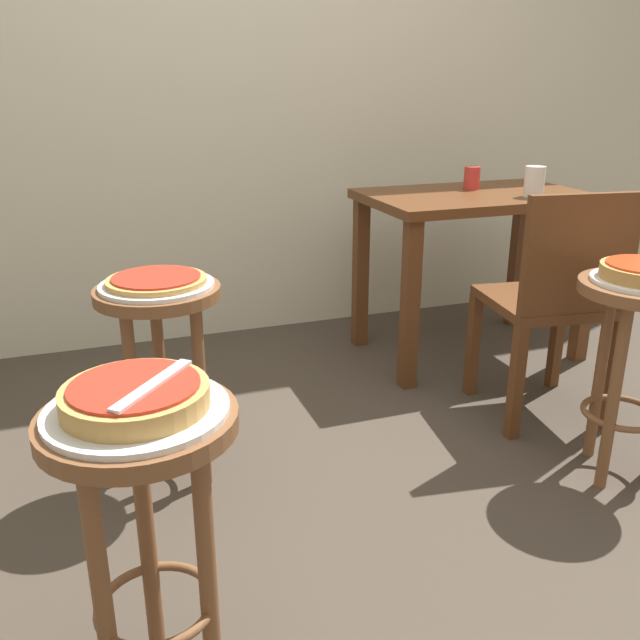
{
  "coord_description": "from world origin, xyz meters",
  "views": [
    {
      "loc": [
        -0.73,
        -1.54,
        1.19
      ],
      "look_at": [
        -0.14,
        0.11,
        0.57
      ],
      "focal_mm": 38.14,
      "sensor_mm": 36.0,
      "label": 1
    }
  ],
  "objects_px": {
    "stool_foreground": "(145,495)",
    "pizza_server_knife": "(153,384)",
    "serving_plate_foreground": "(137,410)",
    "serving_plate_leftside": "(157,285)",
    "wooden_chair": "(555,298)",
    "cup_near_edge": "(534,182)",
    "pizza_leftside": "(156,280)",
    "dining_table": "(474,223)",
    "pizza_foreground": "(135,396)",
    "stool_middle": "(634,337)",
    "cup_far_edge": "(472,178)",
    "stool_leftside": "(162,342)"
  },
  "relations": [
    {
      "from": "stool_foreground",
      "to": "pizza_server_knife",
      "type": "bearing_deg",
      "value": -33.69
    },
    {
      "from": "serving_plate_foreground",
      "to": "pizza_server_knife",
      "type": "height_order",
      "value": "pizza_server_knife"
    },
    {
      "from": "serving_plate_leftside",
      "to": "pizza_server_knife",
      "type": "relative_size",
      "value": 1.48
    },
    {
      "from": "wooden_chair",
      "to": "pizza_server_knife",
      "type": "distance_m",
      "value": 1.65
    },
    {
      "from": "cup_near_edge",
      "to": "pizza_server_knife",
      "type": "relative_size",
      "value": 0.56
    },
    {
      "from": "pizza_leftside",
      "to": "wooden_chair",
      "type": "height_order",
      "value": "wooden_chair"
    },
    {
      "from": "serving_plate_leftside",
      "to": "wooden_chair",
      "type": "xyz_separation_m",
      "value": [
        1.35,
        -0.04,
        -0.17
      ]
    },
    {
      "from": "dining_table",
      "to": "wooden_chair",
      "type": "xyz_separation_m",
      "value": [
        -0.07,
        -0.67,
        -0.13
      ]
    },
    {
      "from": "cup_near_edge",
      "to": "wooden_chair",
      "type": "distance_m",
      "value": 0.64
    },
    {
      "from": "pizza_foreground",
      "to": "wooden_chair",
      "type": "height_order",
      "value": "wooden_chair"
    },
    {
      "from": "pizza_foreground",
      "to": "cup_near_edge",
      "type": "bearing_deg",
      "value": 35.6
    },
    {
      "from": "pizza_foreground",
      "to": "dining_table",
      "type": "xyz_separation_m",
      "value": [
        1.56,
        1.4,
        -0.07
      ]
    },
    {
      "from": "pizza_server_knife",
      "to": "pizza_foreground",
      "type": "bearing_deg",
      "value": 96.78
    },
    {
      "from": "serving_plate_leftside",
      "to": "cup_near_edge",
      "type": "distance_m",
      "value": 1.67
    },
    {
      "from": "pizza_leftside",
      "to": "wooden_chair",
      "type": "distance_m",
      "value": 1.37
    },
    {
      "from": "serving_plate_leftside",
      "to": "dining_table",
      "type": "bearing_deg",
      "value": 23.62
    },
    {
      "from": "stool_foreground",
      "to": "pizza_server_knife",
      "type": "height_order",
      "value": "pizza_server_knife"
    },
    {
      "from": "stool_foreground",
      "to": "serving_plate_leftside",
      "type": "height_order",
      "value": "serving_plate_leftside"
    },
    {
      "from": "dining_table",
      "to": "pizza_server_knife",
      "type": "relative_size",
      "value": 4.32
    },
    {
      "from": "serving_plate_leftside",
      "to": "pizza_server_knife",
      "type": "height_order",
      "value": "pizza_server_knife"
    },
    {
      "from": "stool_foreground",
      "to": "stool_middle",
      "type": "bearing_deg",
      "value": 13.18
    },
    {
      "from": "serving_plate_foreground",
      "to": "cup_far_edge",
      "type": "distance_m",
      "value": 2.18
    },
    {
      "from": "stool_middle",
      "to": "pizza_server_knife",
      "type": "xyz_separation_m",
      "value": [
        -1.44,
        -0.36,
        0.23
      ]
    },
    {
      "from": "stool_middle",
      "to": "pizza_leftside",
      "type": "relative_size",
      "value": 2.23
    },
    {
      "from": "pizza_foreground",
      "to": "dining_table",
      "type": "bearing_deg",
      "value": 41.92
    },
    {
      "from": "serving_plate_foreground",
      "to": "stool_middle",
      "type": "bearing_deg",
      "value": 13.18
    },
    {
      "from": "stool_foreground",
      "to": "wooden_chair",
      "type": "height_order",
      "value": "wooden_chair"
    },
    {
      "from": "pizza_server_knife",
      "to": "cup_near_edge",
      "type": "bearing_deg",
      "value": -13.01
    },
    {
      "from": "serving_plate_leftside",
      "to": "dining_table",
      "type": "distance_m",
      "value": 1.56
    },
    {
      "from": "pizza_foreground",
      "to": "wooden_chair",
      "type": "relative_size",
      "value": 0.31
    },
    {
      "from": "cup_far_edge",
      "to": "stool_leftside",
      "type": "bearing_deg",
      "value": -153.78
    },
    {
      "from": "wooden_chair",
      "to": "stool_leftside",
      "type": "bearing_deg",
      "value": 178.21
    },
    {
      "from": "stool_leftside",
      "to": "pizza_server_knife",
      "type": "relative_size",
      "value": 2.87
    },
    {
      "from": "serving_plate_leftside",
      "to": "pizza_leftside",
      "type": "xyz_separation_m",
      "value": [
        0.0,
        -0.0,
        0.02
      ]
    },
    {
      "from": "serving_plate_leftside",
      "to": "serving_plate_foreground",
      "type": "bearing_deg",
      "value": -99.39
    },
    {
      "from": "dining_table",
      "to": "cup_far_edge",
      "type": "bearing_deg",
      "value": 72.45
    },
    {
      "from": "cup_far_edge",
      "to": "wooden_chair",
      "type": "xyz_separation_m",
      "value": [
        -0.1,
        -0.76,
        -0.31
      ]
    },
    {
      "from": "stool_middle",
      "to": "serving_plate_leftside",
      "type": "xyz_separation_m",
      "value": [
        -1.34,
        0.43,
        0.17
      ]
    },
    {
      "from": "serving_plate_foreground",
      "to": "stool_leftside",
      "type": "xyz_separation_m",
      "value": [
        0.13,
        0.77,
        -0.17
      ]
    },
    {
      "from": "stool_leftside",
      "to": "wooden_chair",
      "type": "xyz_separation_m",
      "value": [
        1.35,
        -0.04,
        0.0
      ]
    },
    {
      "from": "dining_table",
      "to": "pizza_server_knife",
      "type": "xyz_separation_m",
      "value": [
        -1.53,
        -1.42,
        0.09
      ]
    },
    {
      "from": "stool_foreground",
      "to": "wooden_chair",
      "type": "distance_m",
      "value": 1.65
    },
    {
      "from": "dining_table",
      "to": "wooden_chair",
      "type": "relative_size",
      "value": 1.12
    },
    {
      "from": "dining_table",
      "to": "pizza_server_knife",
      "type": "height_order",
      "value": "dining_table"
    },
    {
      "from": "stool_middle",
      "to": "stool_leftside",
      "type": "bearing_deg",
      "value": 162.23
    },
    {
      "from": "serving_plate_leftside",
      "to": "dining_table",
      "type": "height_order",
      "value": "dining_table"
    },
    {
      "from": "serving_plate_leftside",
      "to": "pizza_server_knife",
      "type": "xyz_separation_m",
      "value": [
        -0.1,
        -0.79,
        0.06
      ]
    },
    {
      "from": "serving_plate_foreground",
      "to": "stool_foreground",
      "type": "bearing_deg",
      "value": 0.0
    },
    {
      "from": "pizza_foreground",
      "to": "stool_foreground",
      "type": "bearing_deg",
      "value": 0.0
    },
    {
      "from": "stool_leftside",
      "to": "dining_table",
      "type": "height_order",
      "value": "dining_table"
    }
  ]
}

